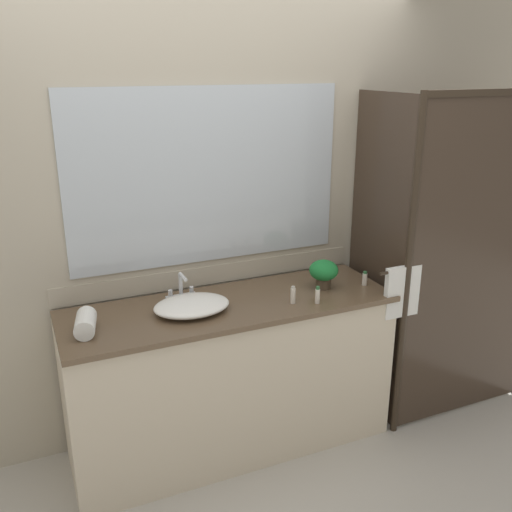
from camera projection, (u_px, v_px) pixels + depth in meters
The scene contains 11 objects.
ground_plane at pixel (233, 444), 3.33m from camera, with size 8.00×8.00×0.00m, color #B7B2A8.
wall_back_with_mirror at pixel (208, 216), 3.20m from camera, with size 4.40×0.06×2.60m.
vanity_cabinet at pixel (231, 376), 3.19m from camera, with size 1.80×0.58×0.90m.
shower_enclosure at pixel (444, 261), 3.32m from camera, with size 1.20×0.59×2.00m.
sink_basin at pixel (192, 305), 2.93m from camera, with size 0.40×0.30×0.07m, color white.
faucet at pixel (181, 290), 3.09m from camera, with size 0.17×0.12×0.15m.
potted_plant at pixel (324, 272), 3.22m from camera, with size 0.17×0.17×0.17m.
amenity_bottle_body_wash at pixel (365, 279), 3.28m from camera, with size 0.03×0.03×0.08m.
amenity_bottle_conditioner at pixel (317, 295), 3.03m from camera, with size 0.03×0.03×0.10m.
amenity_bottle_shampoo at pixel (293, 295), 3.03m from camera, with size 0.03×0.03×0.10m.
rolled_towel_near_edge at pixel (85, 323), 2.70m from camera, with size 0.10×0.10×0.20m, color white.
Camera 1 is at (-1.00, -2.61, 2.13)m, focal length 39.64 mm.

